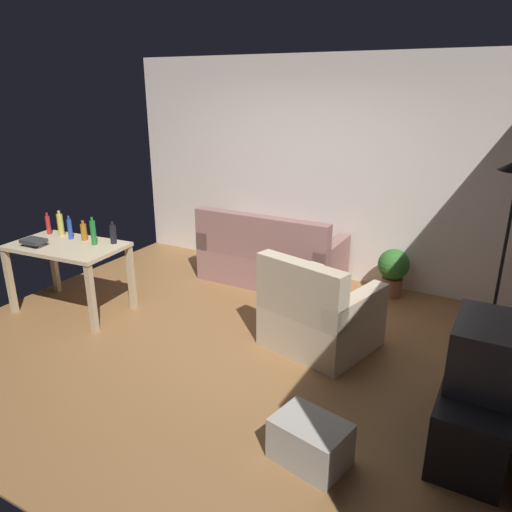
{
  "coord_description": "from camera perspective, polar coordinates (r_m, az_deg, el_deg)",
  "views": [
    {
      "loc": [
        2.27,
        -3.45,
        2.35
      ],
      "look_at": [
        0.1,
        0.5,
        0.75
      ],
      "focal_mm": 33.96,
      "sensor_mm": 36.0,
      "label": 1
    }
  ],
  "objects": [
    {
      "name": "bottle_amber",
      "position": [
        5.53,
        -19.62,
        2.71
      ],
      "size": [
        0.06,
        0.06,
        0.22
      ],
      "color": "#9E6019",
      "rests_on": "desk"
    },
    {
      "name": "book_stack",
      "position": [
        5.54,
        -24.66,
        1.49
      ],
      "size": [
        0.25,
        0.18,
        0.08
      ],
      "color": "#333338",
      "rests_on": "desk"
    },
    {
      "name": "bottle_red",
      "position": [
        5.9,
        -23.3,
        3.39
      ],
      "size": [
        0.05,
        0.05,
        0.25
      ],
      "color": "#AD2323",
      "rests_on": "desk"
    },
    {
      "name": "ground_plane",
      "position": [
        4.76,
        -4.03,
        -10.25
      ],
      "size": [
        5.2,
        4.4,
        0.02
      ],
      "primitive_type": "cube",
      "color": "olive"
    },
    {
      "name": "tv_stand",
      "position": [
        3.8,
        24.3,
        -16.23
      ],
      "size": [
        0.44,
        1.1,
        0.48
      ],
      "rotation": [
        0.0,
        0.0,
        1.57
      ],
      "color": "black",
      "rests_on": "ground_plane"
    },
    {
      "name": "bottle_green",
      "position": [
        5.33,
        -18.62,
        2.64
      ],
      "size": [
        0.06,
        0.06,
        0.3
      ],
      "color": "#1E722D",
      "rests_on": "desk"
    },
    {
      "name": "desk",
      "position": [
        5.52,
        -21.31,
        0.21
      ],
      "size": [
        1.26,
        0.8,
        0.76
      ],
      "rotation": [
        0.0,
        0.0,
        0.09
      ],
      "color": "#C6B28E",
      "rests_on": "ground_plane"
    },
    {
      "name": "couch",
      "position": [
        6.01,
        1.68,
        -0.31
      ],
      "size": [
        1.72,
        0.84,
        0.92
      ],
      "rotation": [
        0.0,
        0.0,
        3.14
      ],
      "color": "#996B66",
      "rests_on": "ground_plane"
    },
    {
      "name": "tv",
      "position": [
        3.56,
        25.4,
        -10.17
      ],
      "size": [
        0.41,
        0.6,
        0.44
      ],
      "rotation": [
        0.0,
        0.0,
        1.57
      ],
      "color": "#2D2D33",
      "rests_on": "tv_stand"
    },
    {
      "name": "potted_plant",
      "position": [
        5.83,
        15.86,
        -1.51
      ],
      "size": [
        0.36,
        0.36,
        0.57
      ],
      "color": "brown",
      "rests_on": "ground_plane"
    },
    {
      "name": "bottle_squat",
      "position": [
        5.78,
        -22.04,
        3.44
      ],
      "size": [
        0.06,
        0.06,
        0.28
      ],
      "color": "#BCB24C",
      "rests_on": "desk"
    },
    {
      "name": "torchiere_lamp",
      "position": [
        4.44,
        27.94,
        5.05
      ],
      "size": [
        0.32,
        0.32,
        1.81
      ],
      "color": "black",
      "rests_on": "ground_plane"
    },
    {
      "name": "wall_rear",
      "position": [
        6.17,
        6.93,
        10.09
      ],
      "size": [
        5.2,
        0.1,
        2.7
      ],
      "primitive_type": "cube",
      "color": "silver",
      "rests_on": "ground_plane"
    },
    {
      "name": "bottle_dark",
      "position": [
        5.32,
        -16.49,
        2.5
      ],
      "size": [
        0.07,
        0.07,
        0.24
      ],
      "color": "black",
      "rests_on": "desk"
    },
    {
      "name": "bottle_blue",
      "position": [
        5.62,
        -21.07,
        3.0
      ],
      "size": [
        0.05,
        0.05,
        0.26
      ],
      "color": "#2347A3",
      "rests_on": "desk"
    },
    {
      "name": "armchair",
      "position": [
        4.58,
        7.3,
        -6.92
      ],
      "size": [
        1.08,
        1.04,
        0.92
      ],
      "rotation": [
        0.0,
        0.0,
        2.89
      ],
      "color": "beige",
      "rests_on": "ground_plane"
    },
    {
      "name": "storage_box",
      "position": [
        3.41,
        6.41,
        -20.86
      ],
      "size": [
        0.54,
        0.43,
        0.3
      ],
      "primitive_type": "cube",
      "rotation": [
        0.0,
        0.0,
        -0.21
      ],
      "color": "#A8A399",
      "rests_on": "ground_plane"
    }
  ]
}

